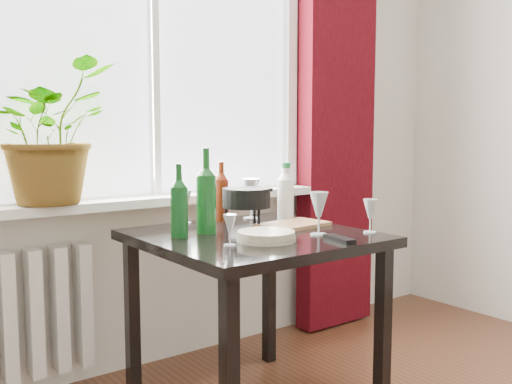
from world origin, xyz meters
TOP-DOWN VIEW (x-y plane):
  - window at (0.00, 2.22)m, footprint 1.72×0.08m
  - windowsill at (0.00, 2.15)m, footprint 1.72×0.20m
  - curtain at (1.12, 2.12)m, footprint 0.50×0.12m
  - table at (0.10, 1.55)m, footprint 0.85×0.85m
  - potted_plant at (-0.51, 2.15)m, footprint 0.71×0.70m
  - wine_bottle_left at (-0.18, 1.65)m, footprint 0.08×0.08m
  - wine_bottle_right at (-0.05, 1.67)m, footprint 0.10×0.10m
  - bottle_amber at (0.17, 1.90)m, footprint 0.09×0.09m
  - cleaning_bottle at (0.42, 1.74)m, footprint 0.09×0.09m
  - wineglass_front_right at (0.28, 1.36)m, footprint 0.09×0.09m
  - wineglass_far_right at (0.48, 1.27)m, footprint 0.08×0.08m
  - wineglass_back_center at (0.32, 1.86)m, footprint 0.09×0.09m
  - wineglass_back_left at (-0.00, 1.92)m, footprint 0.07×0.07m
  - wineglass_front_left at (-0.12, 1.39)m, footprint 0.06×0.06m
  - plate_stack at (0.04, 1.39)m, footprint 0.23×0.23m
  - fondue_pot at (0.19, 1.73)m, footprint 0.29×0.27m
  - tv_remote at (0.26, 1.23)m, footprint 0.07×0.16m
  - cutting_board at (0.33, 1.58)m, footprint 0.31×0.22m

SIDE VIEW (x-z plane):
  - table at x=0.10m, z-range 0.28..1.02m
  - cutting_board at x=0.33m, z-range 0.74..0.76m
  - tv_remote at x=0.26m, z-range 0.74..0.76m
  - plate_stack at x=0.04m, z-range 0.74..0.78m
  - wineglass_front_left at x=-0.12m, z-range 0.74..0.85m
  - wineglass_far_right at x=0.48m, z-range 0.74..0.88m
  - wineglass_back_left at x=0.00m, z-range 0.74..0.89m
  - fondue_pot at x=0.19m, z-range 0.74..0.90m
  - windowsill at x=0.00m, z-range 0.80..0.84m
  - wineglass_front_right at x=0.28m, z-range 0.74..0.91m
  - wineglass_back_center at x=0.32m, z-range 0.74..0.93m
  - cleaning_bottle at x=0.42m, z-range 0.74..1.00m
  - bottle_amber at x=0.17m, z-range 0.74..1.02m
  - wine_bottle_left at x=-0.18m, z-range 0.74..1.03m
  - wine_bottle_right at x=-0.05m, z-range 0.74..1.09m
  - potted_plant at x=-0.51m, z-range 0.84..1.44m
  - curtain at x=1.12m, z-range 0.01..2.58m
  - window at x=0.00m, z-range 0.79..2.41m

